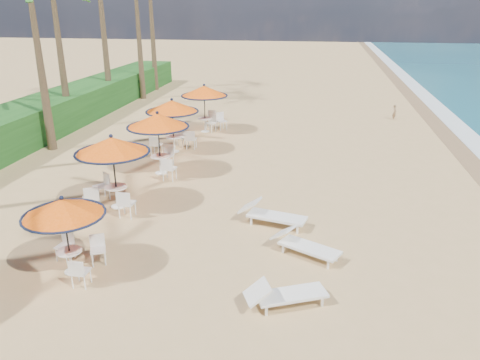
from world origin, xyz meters
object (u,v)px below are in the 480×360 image
object	(u,v)px
lounger_near	(283,294)
lounger_mid	(303,244)
station_4	(206,97)
station_0	(66,217)
station_3	(173,113)
station_2	(159,126)
station_1	(111,155)
lounger_far	(270,214)

from	to	relation	value
lounger_near	lounger_mid	distance (m)	2.53
station_4	lounger_mid	world-z (taller)	station_4
station_0	station_3	bearing A→B (deg)	92.85
station_3	lounger_near	xyz separation A→B (m)	(6.17, -11.40, -1.57)
station_2	station_4	size ratio (longest dim) A/B	1.00
station_1	station_4	world-z (taller)	station_4
station_2	station_0	bearing A→B (deg)	-88.87
lounger_near	station_0	bearing A→B (deg)	149.90
station_3	lounger_near	world-z (taller)	station_3
station_0	station_3	world-z (taller)	station_3
station_2	lounger_far	xyz separation A→B (m)	(5.01, -4.06, -1.66)
station_0	station_3	distance (m)	10.84
station_1	lounger_near	bearing A→B (deg)	-37.14
station_3	station_4	size ratio (longest dim) A/B	0.98
station_0	lounger_far	world-z (taller)	station_0
station_2	lounger_mid	bearing A→B (deg)	-43.53
station_3	lounger_mid	bearing A→B (deg)	-53.74
station_2	station_4	bearing A→B (deg)	87.75
station_4	lounger_far	xyz separation A→B (m)	(4.74, -11.03, -1.57)
station_1	station_0	bearing A→B (deg)	-81.61
lounger_near	lounger_mid	xyz separation A→B (m)	(0.36, 2.50, 0.01)
station_3	station_2	bearing A→B (deg)	-82.84
station_4	lounger_near	distance (m)	16.36
station_2	lounger_far	world-z (taller)	station_2
lounger_near	lounger_mid	size ratio (longest dim) A/B	0.97
station_0	lounger_near	xyz separation A→B (m)	(5.63, -0.58, -1.28)
station_1	lounger_far	xyz separation A→B (m)	(5.47, -0.45, -1.56)
station_4	lounger_near	world-z (taller)	station_4
station_1	station_2	world-z (taller)	station_2
station_0	station_2	distance (m)	7.77
station_0	station_1	size ratio (longest dim) A/B	0.83
lounger_near	lounger_far	distance (m)	4.35
station_0	station_4	size ratio (longest dim) A/B	0.83
station_3	lounger_near	size ratio (longest dim) A/B	1.27
station_3	station_4	bearing A→B (deg)	80.45
lounger_mid	lounger_far	world-z (taller)	lounger_far
lounger_mid	station_4	bearing A→B (deg)	142.02
station_0	station_2	world-z (taller)	station_2
station_0	lounger_far	distance (m)	6.23
station_2	station_3	bearing A→B (deg)	97.16
station_2	lounger_near	xyz separation A→B (m)	(5.79, -8.34, -1.69)
station_0	station_4	bearing A→B (deg)	89.53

